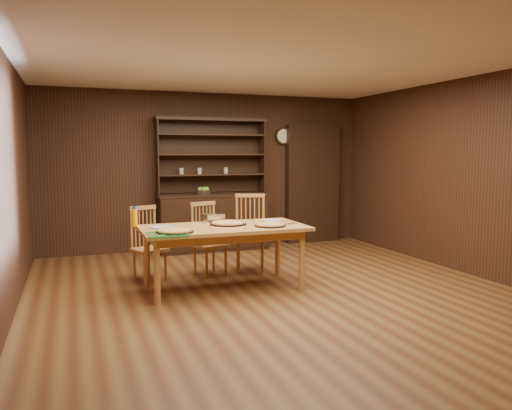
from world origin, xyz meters
name	(u,v)px	position (x,y,z in m)	size (l,w,h in m)	color
floor	(277,293)	(0.00, 0.00, 0.00)	(6.00, 6.00, 0.00)	brown
room_shell	(277,156)	(0.00, 0.00, 1.58)	(6.00, 6.00, 6.00)	white
china_hutch	(213,214)	(0.00, 2.75, 0.60)	(1.84, 0.52, 2.17)	black
doorway	(312,184)	(1.90, 2.90, 1.05)	(1.00, 0.18, 2.10)	black
wall_clock	(283,136)	(1.35, 2.96, 1.90)	(0.30, 0.05, 0.30)	black
dining_table	(224,233)	(-0.52, 0.40, 0.67)	(1.92, 0.96, 0.75)	#C98B45
chair_left	(147,241)	(-1.30, 1.18, 0.49)	(0.49, 0.48, 0.94)	#C27442
chair_center	(207,236)	(-0.52, 1.16, 0.51)	(0.49, 0.48, 0.96)	#C27442
chair_right	(250,230)	(0.10, 1.19, 0.55)	(0.54, 0.53, 1.05)	#C27442
pizza_left	(175,231)	(-1.14, 0.13, 0.77)	(0.41, 0.41, 0.04)	black
pizza_right	(270,225)	(-0.01, 0.20, 0.77)	(0.37, 0.37, 0.04)	black
pizza_center	(228,223)	(-0.43, 0.50, 0.77)	(0.44, 0.44, 0.04)	black
cooling_rack	(167,234)	(-1.24, 0.02, 0.76)	(0.39, 0.39, 0.02)	#0B9335
plate_left	(162,227)	(-1.22, 0.52, 0.76)	(0.28, 0.28, 0.02)	silver
plate_right	(272,220)	(0.19, 0.62, 0.76)	(0.28, 0.28, 0.02)	silver
foil_dish	(213,218)	(-0.53, 0.81, 0.80)	(0.25, 0.18, 0.10)	white
juice_bottle	(135,217)	(-1.50, 0.74, 0.86)	(0.07, 0.07, 0.23)	#F1A20C
pot_holder_a	(285,223)	(0.26, 0.35, 0.76)	(0.19, 0.19, 0.01)	red
pot_holder_b	(283,221)	(0.28, 0.48, 0.76)	(0.20, 0.20, 0.01)	red
fruit_bowl	(203,191)	(-0.18, 2.69, 0.98)	(0.27, 0.27, 0.12)	black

